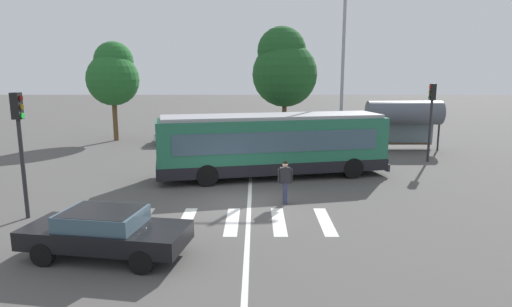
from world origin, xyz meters
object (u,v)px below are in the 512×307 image
object	(u,v)px
foreground_sedan	(106,230)
parked_car_black	(281,131)
parked_car_champagne	(245,132)
background_tree_right	(284,68)
pedestrian_crossing_street	(286,180)
city_transit_bus	(273,145)
traffic_light_far_corner	(432,110)
background_tree_left	(114,74)
bus_stop_shelter	(405,114)
twin_arm_street_lamp	(344,54)
parked_car_silver	(173,131)
traffic_light_near_corner	(20,135)
parked_car_charcoal	(209,132)

from	to	relation	value
foreground_sedan	parked_car_black	size ratio (longest dim) A/B	1.04
parked_car_champagne	background_tree_right	size ratio (longest dim) A/B	0.53
pedestrian_crossing_street	city_transit_bus	bearing A→B (deg)	94.25
traffic_light_far_corner	background_tree_left	xyz separation A→B (m)	(-20.43, 7.89, 1.91)
bus_stop_shelter	parked_car_black	bearing A→B (deg)	155.53
pedestrian_crossing_street	parked_car_champagne	bearing A→B (deg)	97.43
traffic_light_far_corner	bus_stop_shelter	bearing A→B (deg)	94.85
pedestrian_crossing_street	background_tree_right	world-z (taller)	background_tree_right
background_tree_left	background_tree_right	xyz separation A→B (m)	(12.71, 2.19, 0.50)
pedestrian_crossing_street	background_tree_left	distance (m)	20.17
twin_arm_street_lamp	parked_car_silver	bearing A→B (deg)	160.32
traffic_light_near_corner	twin_arm_street_lamp	world-z (taller)	twin_arm_street_lamp
parked_car_silver	parked_car_champagne	bearing A→B (deg)	-2.77
foreground_sedan	bus_stop_shelter	distance (m)	21.63
foreground_sedan	parked_car_silver	xyz separation A→B (m)	(-1.97, 20.20, 0.00)
city_transit_bus	bus_stop_shelter	distance (m)	11.38
traffic_light_far_corner	parked_car_champagne	bearing A→B (deg)	147.16
city_transit_bus	parked_car_silver	bearing A→B (deg)	122.83
pedestrian_crossing_street	bus_stop_shelter	world-z (taller)	bus_stop_shelter
pedestrian_crossing_street	background_tree_right	distance (m)	18.73
foreground_sedan	background_tree_right	xyz separation A→B (m)	(6.38, 23.09, 4.64)
background_tree_left	bus_stop_shelter	bearing A→B (deg)	-12.13
traffic_light_near_corner	bus_stop_shelter	distance (m)	22.16
pedestrian_crossing_street	parked_car_charcoal	xyz separation A→B (m)	(-4.63, 15.02, -0.20)
parked_car_black	traffic_light_far_corner	distance (m)	11.01
traffic_light_near_corner	twin_arm_street_lamp	xyz separation A→B (m)	(13.52, 12.79, 3.20)
traffic_light_far_corner	background_tree_right	xyz separation A→B (m)	(-7.72, 10.08, 2.41)
city_transit_bus	traffic_light_near_corner	distance (m)	10.91
traffic_light_far_corner	twin_arm_street_lamp	xyz separation A→B (m)	(-4.49, 3.04, 3.18)
foreground_sedan	background_tree_right	bearing A→B (deg)	74.56
parked_car_charcoal	background_tree_left	world-z (taller)	background_tree_left
background_tree_right	traffic_light_near_corner	bearing A→B (deg)	-117.43
parked_car_black	background_tree_right	distance (m)	5.52
background_tree_right	twin_arm_street_lamp	bearing A→B (deg)	-65.35
pedestrian_crossing_street	bus_stop_shelter	distance (m)	14.47
parked_car_champagne	city_transit_bus	bearing A→B (deg)	-81.23
twin_arm_street_lamp	parked_car_charcoal	bearing A→B (deg)	156.40
parked_car_champagne	traffic_light_near_corner	bearing A→B (deg)	-113.59
city_transit_bus	parked_car_black	world-z (taller)	city_transit_bus
traffic_light_near_corner	background_tree_right	world-z (taller)	background_tree_right
city_transit_bus	traffic_light_far_corner	bearing A→B (deg)	21.64
pedestrian_crossing_street	twin_arm_street_lamp	bearing A→B (deg)	68.97
parked_car_silver	bus_stop_shelter	world-z (taller)	bus_stop_shelter
city_transit_bus	pedestrian_crossing_street	bearing A→B (deg)	-85.75
parked_car_champagne	foreground_sedan	bearing A→B (deg)	-99.60
parked_car_charcoal	traffic_light_far_corner	distance (m)	15.26
foreground_sedan	traffic_light_far_corner	distance (m)	19.32
bus_stop_shelter	traffic_light_near_corner	bearing A→B (deg)	-143.07
pedestrian_crossing_street	background_tree_left	world-z (taller)	background_tree_left
city_transit_bus	foreground_sedan	size ratio (longest dim) A/B	2.43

